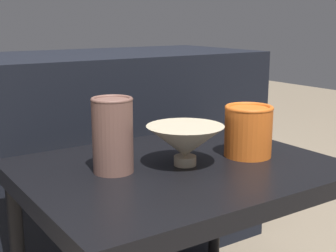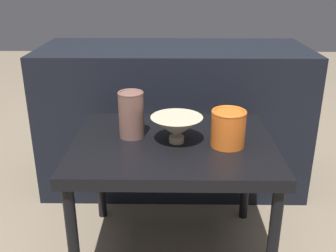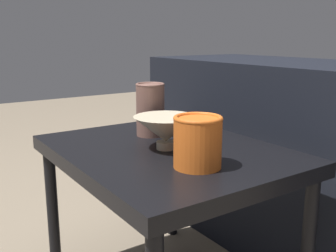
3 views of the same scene
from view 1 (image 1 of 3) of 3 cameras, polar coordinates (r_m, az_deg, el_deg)
The scene contains 5 objects.
table at distance 1.08m, azimuth 1.23°, elevation -7.26°, with size 0.69×0.54×0.47m.
couch_backdrop at distance 1.59m, azimuth -10.86°, elevation -3.80°, with size 1.24×0.50×0.68m.
bowl at distance 1.05m, azimuth 2.11°, elevation -1.90°, with size 0.18×0.18×0.09m.
vase_textured_left at distance 1.00m, azimuth -6.76°, elevation -1.00°, with size 0.09×0.09×0.16m.
vase_colorful_right at distance 1.14m, azimuth 9.76°, elevation -0.47°, with size 0.12×0.12×0.12m.
Camera 1 is at (-0.59, -0.83, 0.79)m, focal length 50.00 mm.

